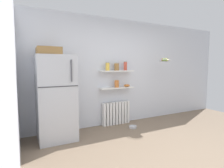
{
  "coord_description": "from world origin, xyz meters",
  "views": [
    {
      "loc": [
        -2.14,
        -1.95,
        1.44
      ],
      "look_at": [
        -0.33,
        1.6,
        1.05
      ],
      "focal_mm": 28.84,
      "sensor_mm": 36.0,
      "label": 1
    }
  ],
  "objects_px": {
    "storage_jar_2": "(125,66)",
    "shelf_bowl": "(127,85)",
    "storage_jar_1": "(117,67)",
    "radiator": "(116,113)",
    "pet_food_bowl": "(133,127)",
    "hanging_fruit_basket": "(165,60)",
    "refrigerator": "(56,96)",
    "vase": "(117,84)",
    "storage_jar_0": "(108,66)"
  },
  "relations": [
    {
      "from": "refrigerator",
      "to": "radiator",
      "type": "xyz_separation_m",
      "value": [
        1.49,
        0.27,
        -0.58
      ]
    },
    {
      "from": "radiator",
      "to": "storage_jar_0",
      "type": "height_order",
      "value": "storage_jar_0"
    },
    {
      "from": "storage_jar_1",
      "to": "storage_jar_2",
      "type": "xyz_separation_m",
      "value": [
        0.24,
        0.0,
        0.02
      ]
    },
    {
      "from": "refrigerator",
      "to": "pet_food_bowl",
      "type": "distance_m",
      "value": 1.91
    },
    {
      "from": "storage_jar_2",
      "to": "pet_food_bowl",
      "type": "bearing_deg",
      "value": -94.03
    },
    {
      "from": "storage_jar_1",
      "to": "refrigerator",
      "type": "bearing_deg",
      "value": -170.91
    },
    {
      "from": "radiator",
      "to": "shelf_bowl",
      "type": "relative_size",
      "value": 4.85
    },
    {
      "from": "storage_jar_1",
      "to": "vase",
      "type": "distance_m",
      "value": 0.42
    },
    {
      "from": "refrigerator",
      "to": "storage_jar_1",
      "type": "xyz_separation_m",
      "value": [
        1.49,
        0.24,
        0.58
      ]
    },
    {
      "from": "refrigerator",
      "to": "vase",
      "type": "distance_m",
      "value": 1.52
    },
    {
      "from": "pet_food_bowl",
      "to": "hanging_fruit_basket",
      "type": "xyz_separation_m",
      "value": [
        1.02,
        0.1,
        1.58
      ]
    },
    {
      "from": "refrigerator",
      "to": "storage_jar_2",
      "type": "xyz_separation_m",
      "value": [
        1.73,
        0.24,
        0.6
      ]
    },
    {
      "from": "vase",
      "to": "refrigerator",
      "type": "bearing_deg",
      "value": -170.93
    },
    {
      "from": "refrigerator",
      "to": "pet_food_bowl",
      "type": "height_order",
      "value": "refrigerator"
    },
    {
      "from": "refrigerator",
      "to": "storage_jar_2",
      "type": "distance_m",
      "value": 1.85
    },
    {
      "from": "refrigerator",
      "to": "pet_food_bowl",
      "type": "relative_size",
      "value": 9.96
    },
    {
      "from": "radiator",
      "to": "shelf_bowl",
      "type": "height_order",
      "value": "shelf_bowl"
    },
    {
      "from": "storage_jar_1",
      "to": "hanging_fruit_basket",
      "type": "distance_m",
      "value": 1.29
    },
    {
      "from": "storage_jar_0",
      "to": "storage_jar_1",
      "type": "distance_m",
      "value": 0.24
    },
    {
      "from": "storage_jar_2",
      "to": "vase",
      "type": "distance_m",
      "value": 0.5
    },
    {
      "from": "hanging_fruit_basket",
      "to": "vase",
      "type": "bearing_deg",
      "value": 166.38
    },
    {
      "from": "refrigerator",
      "to": "vase",
      "type": "relative_size",
      "value": 10.22
    },
    {
      "from": "radiator",
      "to": "refrigerator",
      "type": "bearing_deg",
      "value": -169.79
    },
    {
      "from": "vase",
      "to": "hanging_fruit_basket",
      "type": "height_order",
      "value": "hanging_fruit_basket"
    },
    {
      "from": "storage_jar_2",
      "to": "pet_food_bowl",
      "type": "xyz_separation_m",
      "value": [
        -0.03,
        -0.4,
        -1.43
      ]
    },
    {
      "from": "storage_jar_0",
      "to": "hanging_fruit_basket",
      "type": "height_order",
      "value": "hanging_fruit_basket"
    },
    {
      "from": "refrigerator",
      "to": "hanging_fruit_basket",
      "type": "distance_m",
      "value": 2.83
    },
    {
      "from": "vase",
      "to": "storage_jar_0",
      "type": "bearing_deg",
      "value": -180.0
    },
    {
      "from": "vase",
      "to": "hanging_fruit_basket",
      "type": "bearing_deg",
      "value": -13.62
    },
    {
      "from": "radiator",
      "to": "hanging_fruit_basket",
      "type": "height_order",
      "value": "hanging_fruit_basket"
    },
    {
      "from": "radiator",
      "to": "storage_jar_1",
      "type": "xyz_separation_m",
      "value": [
        -0.0,
        -0.03,
        1.16
      ]
    },
    {
      "from": "refrigerator",
      "to": "vase",
      "type": "xyz_separation_m",
      "value": [
        1.49,
        0.24,
        0.16
      ]
    },
    {
      "from": "hanging_fruit_basket",
      "to": "storage_jar_1",
      "type": "bearing_deg",
      "value": 166.43
    },
    {
      "from": "hanging_fruit_basket",
      "to": "shelf_bowl",
      "type": "bearing_deg",
      "value": 162.48
    },
    {
      "from": "radiator",
      "to": "storage_jar_1",
      "type": "height_order",
      "value": "storage_jar_1"
    },
    {
      "from": "storage_jar_0",
      "to": "refrigerator",
      "type": "bearing_deg",
      "value": -169.16
    },
    {
      "from": "storage_jar_2",
      "to": "vase",
      "type": "xyz_separation_m",
      "value": [
        -0.24,
        0.0,
        -0.44
      ]
    },
    {
      "from": "storage_jar_0",
      "to": "vase",
      "type": "xyz_separation_m",
      "value": [
        0.25,
        0.0,
        -0.42
      ]
    },
    {
      "from": "storage_jar_0",
      "to": "hanging_fruit_basket",
      "type": "bearing_deg",
      "value": -11.4
    },
    {
      "from": "storage_jar_0",
      "to": "storage_jar_2",
      "type": "relative_size",
      "value": 0.88
    },
    {
      "from": "storage_jar_0",
      "to": "shelf_bowl",
      "type": "distance_m",
      "value": 0.72
    },
    {
      "from": "refrigerator",
      "to": "storage_jar_0",
      "type": "bearing_deg",
      "value": 10.84
    },
    {
      "from": "radiator",
      "to": "pet_food_bowl",
      "type": "bearing_deg",
      "value": -63.49
    },
    {
      "from": "storage_jar_2",
      "to": "shelf_bowl",
      "type": "xyz_separation_m",
      "value": [
        0.05,
        0.0,
        -0.49
      ]
    },
    {
      "from": "radiator",
      "to": "storage_jar_1",
      "type": "relative_size",
      "value": 3.85
    },
    {
      "from": "vase",
      "to": "pet_food_bowl",
      "type": "height_order",
      "value": "vase"
    },
    {
      "from": "storage_jar_0",
      "to": "vase",
      "type": "relative_size",
      "value": 1.13
    },
    {
      "from": "radiator",
      "to": "pet_food_bowl",
      "type": "height_order",
      "value": "radiator"
    },
    {
      "from": "shelf_bowl",
      "to": "pet_food_bowl",
      "type": "distance_m",
      "value": 1.02
    },
    {
      "from": "refrigerator",
      "to": "pet_food_bowl",
      "type": "xyz_separation_m",
      "value": [
        1.71,
        -0.17,
        -0.83
      ]
    }
  ]
}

